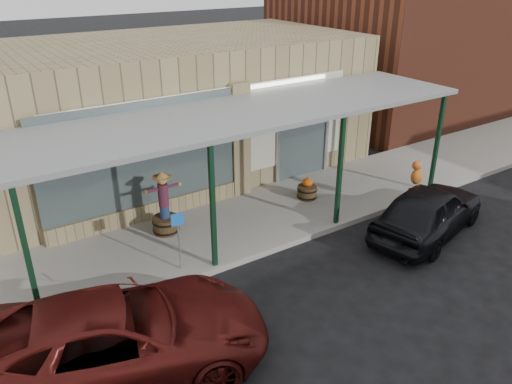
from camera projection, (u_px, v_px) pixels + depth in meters
ground at (339, 292)px, 10.54m from camera, size 120.00×120.00×0.00m
sidewalk at (248, 221)px, 13.24m from camera, size 40.00×3.20×0.15m
storefront at (170, 108)px, 15.83m from camera, size 12.00×6.25×4.20m
awning at (248, 114)px, 11.97m from camera, size 12.00×3.00×3.04m
block_buildings_near at (208, 44)px, 16.91m from camera, size 61.00×8.00×8.00m
barrel_scarecrow at (165, 212)px, 12.32m from camera, size 0.99×0.78×1.64m
barrel_pumpkin at (307, 190)px, 14.26m from camera, size 0.58×0.58×0.65m
handicap_sign at (178, 234)px, 10.70m from camera, size 0.28×0.05×1.37m
parked_sedan at (428, 210)px, 12.49m from camera, size 4.18×2.49×1.59m
car_maroon at (115, 338)px, 8.23m from camera, size 5.57×3.62×1.43m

